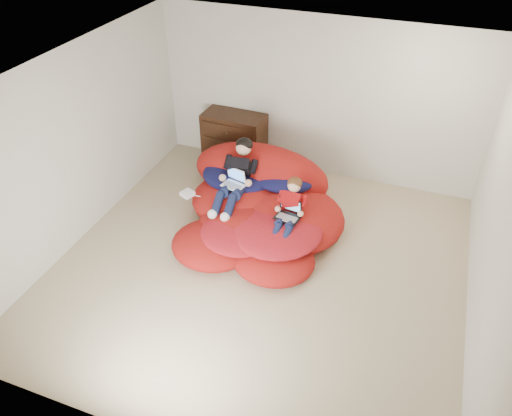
{
  "coord_description": "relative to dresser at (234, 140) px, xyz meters",
  "views": [
    {
      "loc": [
        1.6,
        -4.45,
        4.37
      ],
      "look_at": [
        -0.15,
        0.26,
        0.7
      ],
      "focal_mm": 35.0,
      "sensor_mm": 36.0,
      "label": 1
    }
  ],
  "objects": [
    {
      "name": "room_shell",
      "position": [
        1.27,
        -2.23,
        -0.23
      ],
      "size": [
        5.1,
        5.1,
        2.77
      ],
      "color": "tan",
      "rests_on": "ground"
    },
    {
      "name": "dresser",
      "position": [
        0.0,
        0.0,
        0.0
      ],
      "size": [
        1.02,
        0.58,
        0.89
      ],
      "color": "black",
      "rests_on": "ground"
    },
    {
      "name": "beanbag_pile",
      "position": [
        0.95,
        -1.38,
        -0.18
      ],
      "size": [
        2.45,
        2.41,
        0.94
      ],
      "color": "#AE1713",
      "rests_on": "ground"
    },
    {
      "name": "cream_pillow",
      "position": [
        0.36,
        -0.74,
        0.17
      ],
      "size": [
        0.43,
        0.28,
        0.28
      ],
      "primitive_type": "ellipsoid",
      "color": "white",
      "rests_on": "beanbag_pile"
    },
    {
      "name": "older_boy",
      "position": [
        0.58,
        -1.3,
        0.24
      ],
      "size": [
        0.36,
        1.13,
        0.73
      ],
      "color": "black",
      "rests_on": "beanbag_pile"
    },
    {
      "name": "younger_boy",
      "position": [
        1.47,
        -1.69,
        0.16
      ],
      "size": [
        0.27,
        0.82,
        0.61
      ],
      "color": "#B10F11",
      "rests_on": "beanbag_pile"
    },
    {
      "name": "laptop_white",
      "position": [
        0.58,
        -1.39,
        0.18
      ],
      "size": [
        0.34,
        0.32,
        0.22
      ],
      "color": "white",
      "rests_on": "older_boy"
    },
    {
      "name": "laptop_black",
      "position": [
        1.47,
        -1.71,
        0.1
      ],
      "size": [
        0.34,
        0.31,
        0.23
      ],
      "color": "black",
      "rests_on": "younger_boy"
    },
    {
      "name": "power_adapter",
      "position": [
        -0.03,
        -1.64,
        -0.03
      ],
      "size": [
        0.21,
        0.21,
        0.06
      ],
      "primitive_type": "cube",
      "rotation": [
        0.0,
        0.0,
        -0.41
      ],
      "color": "white",
      "rests_on": "beanbag_pile"
    }
  ]
}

